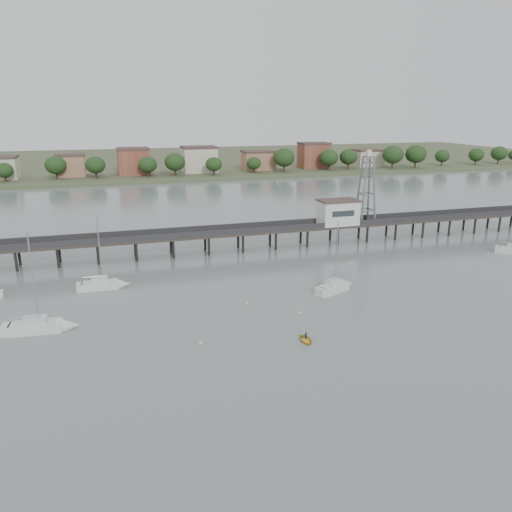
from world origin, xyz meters
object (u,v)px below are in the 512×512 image
(sailboat_a, at_px, (47,326))
(yellow_dinghy, at_px, (306,341))
(pier, at_px, (224,233))
(sailboat_c, at_px, (338,287))
(lattice_tower, at_px, (367,190))
(sailboat_b, at_px, (107,285))

(sailboat_a, height_order, yellow_dinghy, sailboat_a)
(pier, bearing_deg, sailboat_c, -66.04)
(pier, xyz_separation_m, yellow_dinghy, (0.34, -42.69, -3.79))
(pier, relative_size, yellow_dinghy, 54.68)
(lattice_tower, distance_m, sailboat_b, 57.64)
(sailboat_c, bearing_deg, pier, 90.18)
(sailboat_c, height_order, yellow_dinghy, sailboat_c)
(sailboat_c, distance_m, yellow_dinghy, 19.39)
(lattice_tower, bearing_deg, sailboat_a, -154.12)
(pier, xyz_separation_m, lattice_tower, (31.50, 0.00, 7.31))
(lattice_tower, bearing_deg, yellow_dinghy, -126.12)
(pier, bearing_deg, sailboat_a, -135.47)
(lattice_tower, xyz_separation_m, sailboat_b, (-54.44, -15.78, -10.45))
(sailboat_c, distance_m, sailboat_a, 42.88)
(sailboat_c, bearing_deg, sailboat_a, 160.02)
(sailboat_a, height_order, sailboat_b, sailboat_a)
(pier, height_order, lattice_tower, lattice_tower)
(yellow_dinghy, bearing_deg, sailboat_b, 132.64)
(pier, xyz_separation_m, sailboat_a, (-30.65, -30.16, -3.16))
(sailboat_b, xyz_separation_m, yellow_dinghy, (23.28, -26.91, -0.65))
(lattice_tower, bearing_deg, sailboat_b, -163.84)
(pier, bearing_deg, lattice_tower, 0.00)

